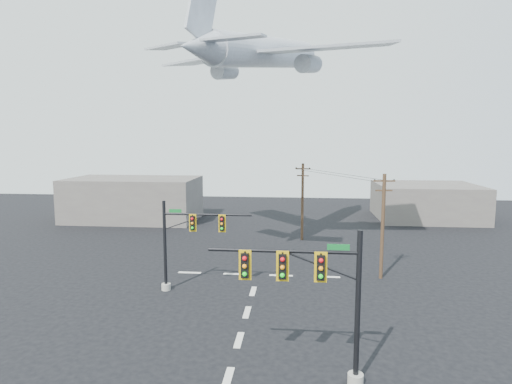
# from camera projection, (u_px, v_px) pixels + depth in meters

# --- Properties ---
(ground) EXTENTS (120.00, 120.00, 0.00)m
(ground) POSITION_uv_depth(u_px,v_px,m) (239.00, 340.00, 24.97)
(ground) COLOR black
(ground) RESTS_ON ground
(lane_markings) EXTENTS (14.00, 21.20, 0.01)m
(lane_markings) POSITION_uv_depth(u_px,v_px,m) (249.00, 305.00, 30.23)
(lane_markings) COLOR silver
(lane_markings) RESTS_ON ground
(signal_mast_near) EXTENTS (7.44, 0.83, 7.56)m
(signal_mast_near) POSITION_uv_depth(u_px,v_px,m) (320.00, 298.00, 20.05)
(signal_mast_near) COLOR #9A978C
(signal_mast_near) RESTS_ON ground
(signal_mast_far) EXTENTS (7.08, 0.77, 7.00)m
(signal_mast_far) POSITION_uv_depth(u_px,v_px,m) (183.00, 243.00, 32.52)
(signal_mast_far) COLOR #9A978C
(signal_mast_far) RESTS_ON ground
(utility_pole_a) EXTENTS (1.77, 0.29, 8.81)m
(utility_pole_a) POSITION_uv_depth(u_px,v_px,m) (383.00, 224.00, 35.34)
(utility_pole_a) COLOR #48341F
(utility_pole_a) RESTS_ON ground
(utility_pole_b) EXTENTS (1.73, 0.68, 8.83)m
(utility_pole_b) POSITION_uv_depth(u_px,v_px,m) (302.00, 200.00, 48.71)
(utility_pole_b) COLOR #48341F
(utility_pole_b) RESTS_ON ground
(power_lines) EXTENTS (8.07, 12.93, 0.03)m
(power_lines) POSITION_uv_depth(u_px,v_px,m) (337.00, 174.00, 41.57)
(power_lines) COLOR black
(airliner) EXTENTS (24.17, 26.41, 7.25)m
(airliner) POSITION_uv_depth(u_px,v_px,m) (266.00, 53.00, 42.69)
(airliner) COLOR #B8BEC5
(building_left) EXTENTS (18.00, 10.00, 6.00)m
(building_left) POSITION_uv_depth(u_px,v_px,m) (134.00, 199.00, 61.05)
(building_left) COLOR #645F58
(building_left) RESTS_ON ground
(building_right) EXTENTS (14.00, 12.00, 5.00)m
(building_right) POSITION_uv_depth(u_px,v_px,m) (426.00, 201.00, 62.03)
(building_right) COLOR #645F58
(building_right) RESTS_ON ground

